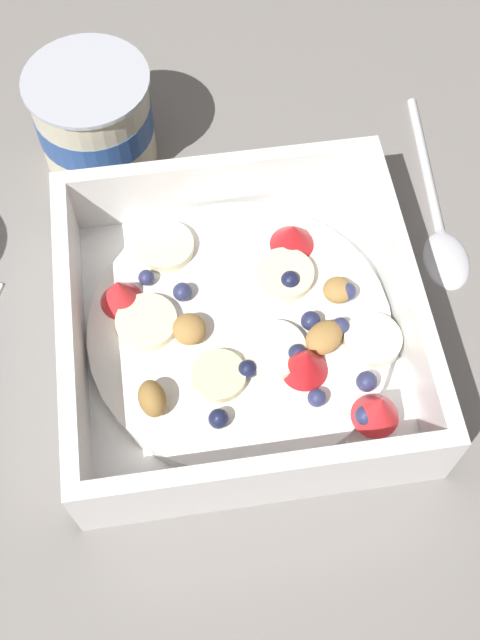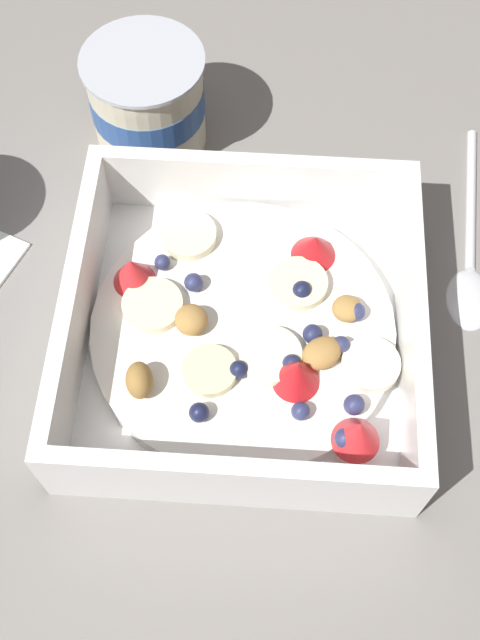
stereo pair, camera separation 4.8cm
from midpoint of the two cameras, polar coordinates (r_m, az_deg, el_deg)
name	(u,v)px [view 1 (the left image)]	position (r m, az deg, el deg)	size (l,w,h in m)	color
ground_plane	(263,357)	(0.50, -1.05, -2.98)	(2.40, 2.40, 0.00)	gray
fruit_bowl	(242,329)	(0.49, -2.62, -0.93)	(0.22, 0.22, 0.06)	white
spoon	(441,226)	(0.56, 12.17, 6.56)	(0.04, 0.17, 0.01)	silver
yogurt_cup	(94,119)	(0.58, -13.06, 13.97)	(0.09, 0.09, 0.08)	beige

